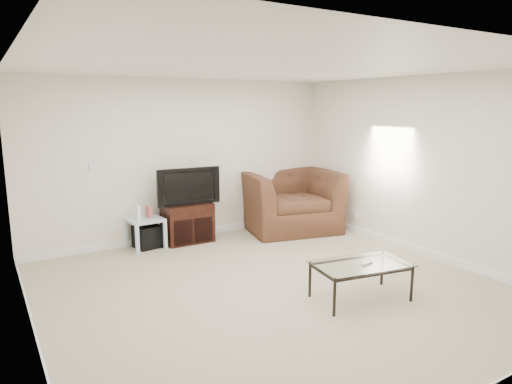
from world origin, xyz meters
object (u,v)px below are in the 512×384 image
coffee_table (360,281)px  television (187,185)px  tv_stand (187,222)px  subwoofer (147,237)px  side_table (146,233)px  recliner (289,191)px

coffee_table → television: bearing=104.2°
tv_stand → subwoofer: bearing=178.9°
television → coffee_table: 3.15m
side_table → television: bearing=-2.6°
side_table → tv_stand: bearing=0.0°
recliner → television: bearing=-174.0°
coffee_table → subwoofer: bearing=114.6°
side_table → subwoofer: side_table is taller
recliner → tv_stand: bearing=-174.9°
tv_stand → recliner: size_ratio=0.48×
side_table → coffee_table: bearing=-64.8°
television → coffee_table: size_ratio=0.88×
tv_stand → side_table: 0.67m
television → recliner: 1.81m
tv_stand → subwoofer: (-0.64, 0.02, -0.14)m
television → side_table: (-0.66, 0.03, -0.66)m
television → subwoofer: (-0.64, 0.05, -0.73)m
side_table → recliner: bearing=-5.5°
tv_stand → side_table: bearing=-179.2°
tv_stand → television: size_ratio=0.80×
subwoofer → coffee_table: size_ratio=0.33×
television → side_table: 0.94m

